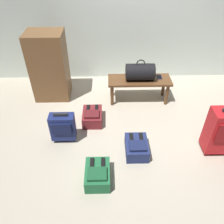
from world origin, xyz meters
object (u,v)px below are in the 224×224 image
(suitcase_small_navy, at_px, (63,127))
(backpack_maroon, at_px, (92,116))
(backpack_navy, at_px, (137,147))
(side_cabinet, at_px, (49,67))
(bench, at_px, (139,83))
(duffel_bag_black, at_px, (140,72))
(cell_phone, at_px, (159,77))
(backpack_green, at_px, (98,174))
(suitcase_upright_red, at_px, (224,131))

(suitcase_small_navy, relative_size, backpack_maroon, 1.21)
(backpack_navy, height_order, side_cabinet, side_cabinet)
(bench, xyz_separation_m, side_cabinet, (-1.43, 0.17, 0.21))
(duffel_bag_black, bearing_deg, backpack_navy, -97.39)
(cell_phone, height_order, suitcase_small_navy, suitcase_small_navy)
(cell_phone, height_order, backpack_green, cell_phone)
(cell_phone, distance_m, side_cabinet, 1.77)
(bench, xyz_separation_m, backpack_maroon, (-0.74, -0.54, -0.24))
(duffel_bag_black, xyz_separation_m, backpack_maroon, (-0.74, -0.54, -0.44))
(side_cabinet, bearing_deg, bench, -6.85)
(suitcase_upright_red, xyz_separation_m, backpack_green, (-1.54, -0.41, -0.26))
(cell_phone, xyz_separation_m, backpack_maroon, (-1.07, -0.60, -0.31))
(suitcase_small_navy, xyz_separation_m, backpack_maroon, (0.37, 0.37, -0.15))
(suitcase_upright_red, bearing_deg, side_cabinet, 150.47)
(bench, distance_m, backpack_maroon, 0.95)
(bench, height_order, backpack_green, bench)
(duffel_bag_black, xyz_separation_m, backpack_navy, (-0.15, -1.16, -0.44))
(bench, height_order, suitcase_upright_red, suitcase_upright_red)
(backpack_maroon, bearing_deg, backpack_green, -84.28)
(backpack_maroon, bearing_deg, side_cabinet, 134.19)
(duffel_bag_black, xyz_separation_m, side_cabinet, (-1.43, 0.17, 0.02))
(backpack_maroon, bearing_deg, bench, 35.93)
(suitcase_small_navy, height_order, backpack_maroon, suitcase_small_navy)
(bench, height_order, suitcase_small_navy, suitcase_small_navy)
(backpack_navy, bearing_deg, bench, 82.48)
(backpack_green, bearing_deg, bench, 67.73)
(suitcase_small_navy, xyz_separation_m, backpack_green, (0.47, -0.65, -0.15))
(suitcase_small_navy, bearing_deg, backpack_maroon, 45.61)
(cell_phone, distance_m, suitcase_small_navy, 1.74)
(suitcase_upright_red, height_order, backpack_navy, suitcase_upright_red)
(suitcase_small_navy, height_order, side_cabinet, side_cabinet)
(duffel_bag_black, bearing_deg, cell_phone, 10.06)
(suitcase_small_navy, relative_size, side_cabinet, 0.42)
(backpack_green, xyz_separation_m, side_cabinet, (-0.79, 1.74, 0.46))
(backpack_green, xyz_separation_m, backpack_maroon, (-0.10, 1.03, 0.00))
(duffel_bag_black, distance_m, side_cabinet, 1.44)
(suitcase_upright_red, height_order, side_cabinet, side_cabinet)
(bench, distance_m, suitcase_small_navy, 1.44)
(bench, height_order, side_cabinet, side_cabinet)
(backpack_green, bearing_deg, backpack_maroon, 95.72)
(duffel_bag_black, distance_m, suitcase_small_navy, 1.46)
(cell_phone, distance_m, backpack_navy, 1.35)
(cell_phone, relative_size, backpack_navy, 0.38)
(suitcase_small_navy, bearing_deg, cell_phone, 34.06)
(backpack_navy, distance_m, side_cabinet, 1.91)
(suitcase_upright_red, bearing_deg, backpack_maroon, 159.58)
(suitcase_small_navy, height_order, backpack_green, suitcase_small_navy)
(suitcase_small_navy, bearing_deg, duffel_bag_black, 39.51)
(backpack_green, bearing_deg, cell_phone, 59.19)
(bench, height_order, duffel_bag_black, duffel_bag_black)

